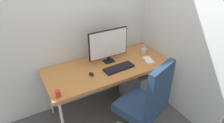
% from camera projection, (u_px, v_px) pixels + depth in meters
% --- Properties ---
extents(ground_plane, '(8.00, 8.00, 0.00)m').
position_uv_depth(ground_plane, '(108.00, 106.00, 2.99)').
color(ground_plane, '#4C4C51').
extents(wall_back, '(2.94, 0.04, 2.80)m').
position_uv_depth(wall_back, '(93.00, 8.00, 2.60)').
color(wall_back, silver).
rests_on(wall_back, ground_plane).
extents(wall_side_right, '(0.04, 2.00, 2.80)m').
position_uv_depth(wall_side_right, '(174.00, 9.00, 2.53)').
color(wall_side_right, silver).
rests_on(wall_side_right, ground_plane).
extents(desk, '(1.67, 0.73, 0.72)m').
position_uv_depth(desk, '(108.00, 69.00, 2.66)').
color(desk, '#B27038').
rests_on(desk, ground_plane).
extents(office_chair, '(0.59, 0.61, 1.10)m').
position_uv_depth(office_chair, '(146.00, 102.00, 2.23)').
color(office_chair, black).
rests_on(office_chair, ground_plane).
extents(filing_cabinet, '(0.46, 0.56, 0.56)m').
position_uv_depth(filing_cabinet, '(141.00, 83.00, 3.05)').
color(filing_cabinet, slate).
rests_on(filing_cabinet, ground_plane).
extents(monitor, '(0.56, 0.12, 0.46)m').
position_uv_depth(monitor, '(108.00, 44.00, 2.62)').
color(monitor, black).
rests_on(monitor, desk).
extents(keyboard, '(0.42, 0.17, 0.03)m').
position_uv_depth(keyboard, '(119.00, 68.00, 2.57)').
color(keyboard, black).
rests_on(keyboard, desk).
extents(mouse, '(0.06, 0.09, 0.03)m').
position_uv_depth(mouse, '(91.00, 74.00, 2.44)').
color(mouse, black).
rests_on(mouse, desk).
extents(pen_holder, '(0.09, 0.09, 0.17)m').
position_uv_depth(pen_holder, '(143.00, 51.00, 2.93)').
color(pen_holder, '#B2B5BA').
rests_on(pen_holder, desk).
extents(notebook, '(0.15, 0.21, 0.02)m').
position_uv_depth(notebook, '(148.00, 60.00, 2.75)').
color(notebook, silver).
rests_on(notebook, desk).
extents(desk_clamp_accessory, '(0.05, 0.05, 0.08)m').
position_uv_depth(desk_clamp_accessory, '(58.00, 94.00, 2.08)').
color(desk_clamp_accessory, red).
rests_on(desk_clamp_accessory, desk).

